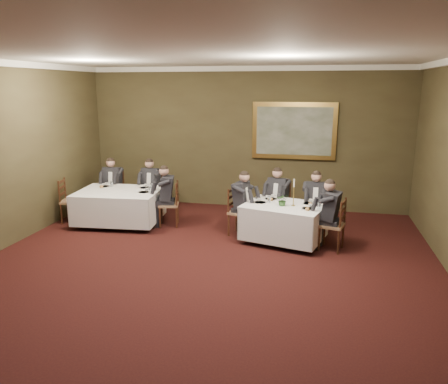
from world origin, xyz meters
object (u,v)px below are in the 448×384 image
at_px(chair_sec_endleft, 72,210).
at_px(chair_sec_backleft, 114,200).
at_px(diner_main_backright, 315,210).
at_px(table_second, 119,204).
at_px(chair_main_backright, 314,220).
at_px(diner_sec_endright, 169,203).
at_px(diner_main_endleft, 240,211).
at_px(diner_sec_backleft, 114,191).
at_px(chair_main_endleft, 240,221).
at_px(painting, 294,131).
at_px(diner_sec_backright, 152,193).
at_px(diner_main_endright, 332,224).
at_px(table_main, 284,220).
at_px(chair_sec_backright, 153,202).
at_px(chair_main_endright, 332,235).
at_px(chair_main_backleft, 278,215).
at_px(centerpiece, 283,199).
at_px(diner_main_backleft, 278,205).
at_px(chair_sec_endright, 169,213).
at_px(candlestick, 294,196).

bearing_deg(chair_sec_endleft, chair_sec_backleft, 137.28).
bearing_deg(diner_main_backright, table_second, 4.02).
bearing_deg(chair_main_backright, diner_sec_endright, 3.56).
bearing_deg(diner_main_endleft, diner_sec_backleft, -93.61).
bearing_deg(chair_main_endleft, painting, 170.53).
bearing_deg(diner_sec_backright, diner_main_endright, 163.37).
height_order(table_main, chair_sec_backright, chair_sec_backright).
height_order(diner_main_endleft, diner_sec_backleft, same).
distance_m(table_second, chair_main_endright, 4.68).
distance_m(diner_main_endleft, diner_sec_endright, 1.68).
xyz_separation_m(chair_main_backright, diner_main_backright, (-0.00, -0.01, 0.23)).
bearing_deg(diner_sec_backright, chair_main_backleft, 174.95).
bearing_deg(diner_main_endright, table_second, 96.57).
xyz_separation_m(diner_main_endleft, diner_main_endright, (1.83, -0.49, 0.00)).
xyz_separation_m(table_main, diner_sec_backright, (-3.30, 1.37, 0.06)).
xyz_separation_m(chair_main_backright, diner_main_endright, (0.33, -0.89, 0.23)).
relative_size(table_main, diner_sec_backleft, 1.32).
height_order(chair_sec_backleft, centerpiece, centerpiece).
height_order(diner_sec_backleft, chair_sec_endleft, diner_sec_backleft).
relative_size(diner_main_endright, centerpiece, 5.36).
height_order(diner_main_endleft, chair_sec_backright, diner_main_endleft).
relative_size(table_second, diner_sec_endright, 1.43).
bearing_deg(diner_sec_backright, diner_main_backleft, 174.75).
bearing_deg(diner_main_backleft, diner_main_endleft, 60.53).
distance_m(diner_main_backleft, chair_sec_backleft, 4.10).
bearing_deg(diner_sec_backleft, chair_main_endright, 160.81).
height_order(chair_main_backright, chair_sec_endleft, same).
distance_m(table_main, chair_sec_backright, 3.58).
height_order(chair_main_backright, chair_main_endleft, same).
relative_size(diner_main_backleft, centerpiece, 5.36).
bearing_deg(diner_main_backright, painting, -70.71).
distance_m(diner_main_backleft, chair_main_endright, 1.58).
bearing_deg(diner_main_backleft, chair_sec_endright, 28.65).
height_order(diner_main_backright, diner_main_endleft, same).
bearing_deg(diner_main_backleft, painting, -76.54).
bearing_deg(diner_sec_endright, chair_sec_backright, 25.64).
bearing_deg(table_second, diner_main_endright, -8.05).
bearing_deg(centerpiece, chair_sec_backleft, 162.07).
bearing_deg(chair_main_endleft, diner_main_backleft, 143.03).
relative_size(chair_main_backleft, chair_main_endleft, 1.00).
height_order(chair_main_backleft, chair_main_endright, same).
height_order(diner_main_endright, painting, painting).
height_order(chair_main_endright, painting, painting).
height_order(chair_main_endleft, centerpiece, centerpiece).
distance_m(diner_main_endright, chair_sec_endleft, 5.79).
height_order(table_main, chair_sec_endleft, chair_sec_endleft).
relative_size(diner_main_backleft, painting, 0.67).
height_order(diner_sec_backright, chair_sec_endright, diner_sec_backright).
bearing_deg(chair_sec_endright, candlestick, -115.38).
relative_size(chair_main_endleft, centerpiece, 3.98).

